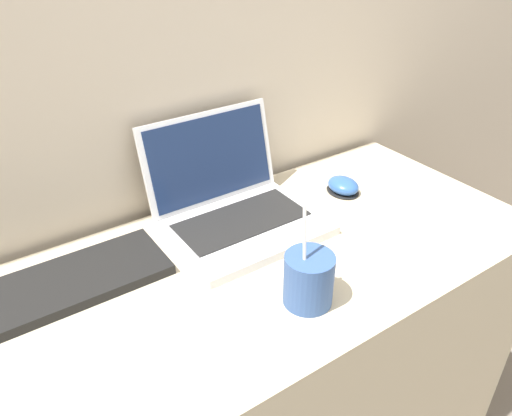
{
  "coord_description": "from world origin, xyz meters",
  "views": [
    {
      "loc": [
        -0.48,
        -0.38,
        1.36
      ],
      "look_at": [
        0.01,
        0.34,
        0.83
      ],
      "focal_mm": 35.0,
      "sensor_mm": 36.0,
      "label": 1
    }
  ],
  "objects_px": {
    "laptop": "(234,204)",
    "computer_mouse": "(343,186)",
    "external_keyboard": "(45,292)",
    "drink_cup": "(309,279)"
  },
  "relations": [
    {
      "from": "laptop",
      "to": "computer_mouse",
      "type": "bearing_deg",
      "value": -7.49
    },
    {
      "from": "external_keyboard",
      "to": "laptop",
      "type": "bearing_deg",
      "value": 2.05
    },
    {
      "from": "computer_mouse",
      "to": "laptop",
      "type": "bearing_deg",
      "value": 172.51
    },
    {
      "from": "drink_cup",
      "to": "laptop",
      "type": "bearing_deg",
      "value": 84.03
    },
    {
      "from": "laptop",
      "to": "external_keyboard",
      "type": "bearing_deg",
      "value": -177.95
    },
    {
      "from": "laptop",
      "to": "drink_cup",
      "type": "xyz_separation_m",
      "value": [
        -0.03,
        -0.29,
        0.0
      ]
    },
    {
      "from": "drink_cup",
      "to": "computer_mouse",
      "type": "distance_m",
      "value": 0.41
    },
    {
      "from": "computer_mouse",
      "to": "external_keyboard",
      "type": "xyz_separation_m",
      "value": [
        -0.71,
        0.02,
        -0.01
      ]
    },
    {
      "from": "computer_mouse",
      "to": "external_keyboard",
      "type": "height_order",
      "value": "computer_mouse"
    },
    {
      "from": "drink_cup",
      "to": "external_keyboard",
      "type": "height_order",
      "value": "drink_cup"
    }
  ]
}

